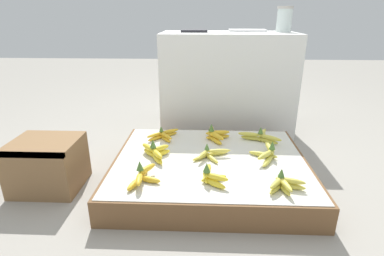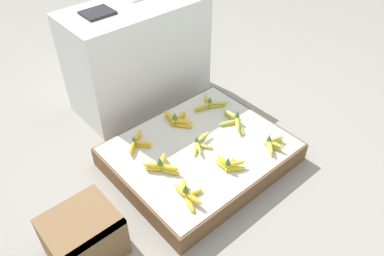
# 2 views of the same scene
# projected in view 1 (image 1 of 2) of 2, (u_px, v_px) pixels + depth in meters

# --- Properties ---
(ground_plane) EXTENTS (10.00, 10.00, 0.00)m
(ground_plane) POSITION_uv_depth(u_px,v_px,m) (210.00, 180.00, 1.77)
(ground_plane) COLOR gray
(display_platform) EXTENTS (1.10, 0.90, 0.15)m
(display_platform) POSITION_uv_depth(u_px,v_px,m) (210.00, 169.00, 1.74)
(display_platform) COLOR brown
(display_platform) RESTS_ON ground_plane
(back_vendor_table) EXTENTS (1.03, 0.50, 0.79)m
(back_vendor_table) POSITION_uv_depth(u_px,v_px,m) (227.00, 83.00, 2.43)
(back_vendor_table) COLOR white
(back_vendor_table) RESTS_ON ground_plane
(wooden_crate) EXTENTS (0.36, 0.31, 0.28)m
(wooden_crate) POSITION_uv_depth(u_px,v_px,m) (48.00, 164.00, 1.66)
(wooden_crate) COLOR olive
(wooden_crate) RESTS_ON ground_plane
(banana_bunch_front_left) EXTENTS (0.16, 0.23, 0.11)m
(banana_bunch_front_left) POSITION_uv_depth(u_px,v_px,m) (142.00, 175.00, 1.47)
(banana_bunch_front_left) COLOR gold
(banana_bunch_front_left) RESTS_ON display_platform
(banana_bunch_front_midleft) EXTENTS (0.14, 0.19, 0.11)m
(banana_bunch_front_midleft) POSITION_uv_depth(u_px,v_px,m) (211.00, 176.00, 1.47)
(banana_bunch_front_midleft) COLOR yellow
(banana_bunch_front_midleft) RESTS_ON display_platform
(banana_bunch_front_midright) EXTENTS (0.19, 0.15, 0.10)m
(banana_bunch_front_midright) POSITION_uv_depth(u_px,v_px,m) (284.00, 184.00, 1.40)
(banana_bunch_front_midright) COLOR #DBCC4C
(banana_bunch_front_midright) RESTS_ON display_platform
(banana_bunch_middle_left) EXTENTS (0.18, 0.20, 0.11)m
(banana_bunch_middle_left) POSITION_uv_depth(u_px,v_px,m) (155.00, 152.00, 1.72)
(banana_bunch_middle_left) COLOR yellow
(banana_bunch_middle_left) RESTS_ON display_platform
(banana_bunch_middle_midleft) EXTENTS (0.23, 0.16, 0.09)m
(banana_bunch_middle_midleft) POSITION_uv_depth(u_px,v_px,m) (210.00, 154.00, 1.71)
(banana_bunch_middle_midleft) COLOR #DBCC4C
(banana_bunch_middle_midleft) RESTS_ON display_platform
(banana_bunch_middle_midright) EXTENTS (0.16, 0.27, 0.11)m
(banana_bunch_middle_midright) POSITION_uv_depth(u_px,v_px,m) (268.00, 153.00, 1.71)
(banana_bunch_middle_midright) COLOR gold
(banana_bunch_middle_midright) RESTS_ON display_platform
(banana_bunch_back_left) EXTENTS (0.21, 0.19, 0.08)m
(banana_bunch_back_left) POSITION_uv_depth(u_px,v_px,m) (163.00, 135.00, 1.98)
(banana_bunch_back_left) COLOR gold
(banana_bunch_back_left) RESTS_ON display_platform
(banana_bunch_back_midleft) EXTENTS (0.17, 0.25, 0.11)m
(banana_bunch_back_midleft) POSITION_uv_depth(u_px,v_px,m) (215.00, 134.00, 1.96)
(banana_bunch_back_midleft) COLOR gold
(banana_bunch_back_midleft) RESTS_ON display_platform
(banana_bunch_back_midright) EXTENTS (0.27, 0.21, 0.10)m
(banana_bunch_back_midright) POSITION_uv_depth(u_px,v_px,m) (260.00, 136.00, 1.94)
(banana_bunch_back_midright) COLOR gold
(banana_bunch_back_midright) RESTS_ON display_platform
(glass_jar) EXTENTS (0.12, 0.12, 0.19)m
(glass_jar) POSITION_uv_depth(u_px,v_px,m) (284.00, 19.00, 2.28)
(glass_jar) COLOR silver
(glass_jar) RESTS_ON back_vendor_table
(foam_tray_white) EXTENTS (0.28, 0.14, 0.02)m
(foam_tray_white) POSITION_uv_depth(u_px,v_px,m) (247.00, 30.00, 2.36)
(foam_tray_white) COLOR white
(foam_tray_white) RESTS_ON back_vendor_table
(foam_tray_dark) EXTENTS (0.20, 0.17, 0.02)m
(foam_tray_dark) POSITION_uv_depth(u_px,v_px,m) (194.00, 31.00, 2.31)
(foam_tray_dark) COLOR #232328
(foam_tray_dark) RESTS_ON back_vendor_table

